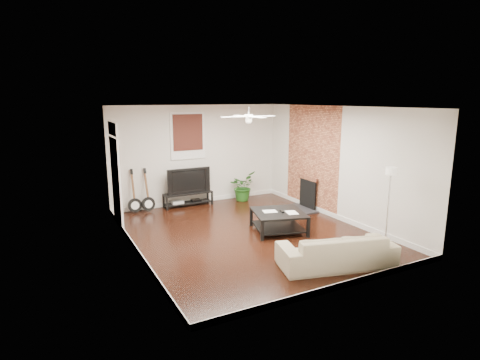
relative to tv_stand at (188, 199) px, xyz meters
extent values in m
cube|color=black|center=(0.41, -2.78, -0.19)|extent=(5.00, 6.00, 0.01)
cube|color=white|center=(0.41, -2.78, 2.61)|extent=(5.00, 6.00, 0.01)
cube|color=silver|center=(0.41, 0.22, 1.21)|extent=(5.00, 0.01, 2.80)
cube|color=silver|center=(0.41, -5.78, 1.21)|extent=(5.00, 0.01, 2.80)
cube|color=silver|center=(-2.09, -2.78, 1.21)|extent=(0.01, 6.00, 2.80)
cube|color=silver|center=(2.91, -2.78, 1.21)|extent=(0.01, 6.00, 2.80)
cube|color=brown|center=(2.90, -1.78, 1.21)|extent=(0.02, 2.20, 2.80)
cube|color=black|center=(2.61, -1.78, 0.27)|extent=(0.80, 1.10, 0.92)
cube|color=#34100E|center=(0.11, 0.19, 1.76)|extent=(1.00, 0.06, 1.30)
cube|color=white|center=(-2.05, -0.88, 1.06)|extent=(0.08, 1.00, 2.50)
cube|color=black|center=(0.00, 0.00, 0.00)|extent=(1.37, 0.37, 0.38)
imported|color=black|center=(0.00, 0.02, 0.55)|extent=(1.23, 0.16, 0.71)
cube|color=black|center=(1.09, -2.98, 0.04)|extent=(1.36, 1.36, 0.46)
imported|color=tan|center=(0.99, -5.04, 0.11)|extent=(2.22, 1.32, 0.61)
imported|color=#205819|center=(1.65, -0.14, 0.23)|extent=(1.01, 1.00, 0.85)
camera|label=1|loc=(-3.60, -10.11, 2.79)|focal=29.21mm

